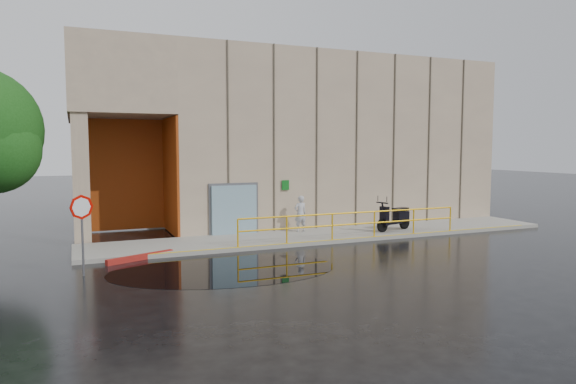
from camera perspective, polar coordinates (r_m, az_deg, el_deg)
name	(u,v)px	position (r m, az deg, el deg)	size (l,w,h in m)	color
ground	(284,269)	(15.85, -0.43, -8.53)	(120.00, 120.00, 0.00)	black
sidewalk	(332,235)	(21.50, 4.90, -4.76)	(20.00, 3.00, 0.15)	gray
building	(294,138)	(27.53, 0.71, 6.01)	(20.00, 10.17, 8.00)	tan
guardrail	(354,225)	(20.36, 7.31, -3.61)	(9.56, 0.06, 1.03)	#EDAE0C
person	(300,214)	(21.68, 1.39, -2.42)	(0.56, 0.37, 1.53)	#AFAFB4
scooter	(394,210)	(22.45, 11.73, -1.99)	(2.02, 1.10, 1.53)	black
stop_sign	(82,216)	(15.80, -21.94, -2.53)	(0.64, 0.37, 2.36)	slate
red_curb	(141,257)	(17.74, -16.05, -6.97)	(2.40, 0.18, 0.18)	maroon
puddle	(224,270)	(15.84, -7.13, -8.56)	(6.87, 4.23, 0.01)	black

